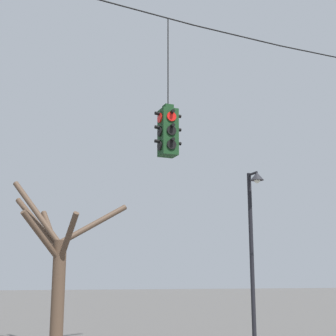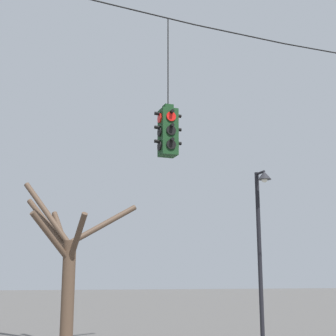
% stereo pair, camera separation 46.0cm
% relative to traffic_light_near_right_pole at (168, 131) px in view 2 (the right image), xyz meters
% --- Properties ---
extents(span_wire, '(15.90, 0.03, 0.44)m').
position_rel_traffic_light_near_right_pole_xyz_m(span_wire, '(4.03, -0.00, 2.58)').
color(span_wire, black).
extents(traffic_light_near_right_pole, '(0.58, 0.58, 3.07)m').
position_rel_traffic_light_near_right_pole_xyz_m(traffic_light_near_right_pole, '(0.00, 0.00, 0.00)').
color(traffic_light_near_right_pole, '#143819').
extents(street_lamp, '(0.39, 0.68, 5.02)m').
position_rel_traffic_light_near_right_pole_xyz_m(street_lamp, '(3.99, 3.19, -1.57)').
color(street_lamp, black).
rests_on(street_lamp, ground_plane).
extents(bare_tree, '(3.71, 3.04, 5.18)m').
position_rel_traffic_light_near_right_pole_xyz_m(bare_tree, '(-0.86, 6.96, -2.40)').
color(bare_tree, brown).
rests_on(bare_tree, ground_plane).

